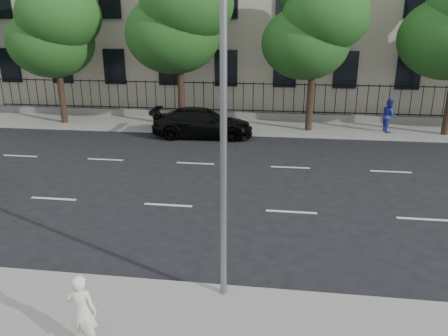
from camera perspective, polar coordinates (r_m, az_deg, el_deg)
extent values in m
plane|color=black|center=(12.31, -10.31, -9.38)|extent=(120.00, 120.00, 0.00)
cube|color=gray|center=(25.20, -0.62, 5.61)|extent=(60.00, 4.00, 0.15)
cube|color=slate|center=(26.79, -0.09, 6.99)|extent=(30.00, 0.50, 0.40)
cube|color=black|center=(26.73, -0.09, 7.62)|extent=(28.80, 0.05, 0.05)
cube|color=black|center=(26.48, -0.09, 11.02)|extent=(28.80, 0.05, 0.05)
cylinder|color=slate|center=(8.23, -0.07, 7.68)|extent=(0.14, 0.14, 8.00)
cylinder|color=#382619|center=(26.98, -20.40, 8.71)|extent=(0.36, 0.36, 2.97)
ellipsoid|color=#21541C|center=(27.15, -21.60, 15.01)|extent=(4.75, 4.75, 3.90)
ellipsoid|color=#21541C|center=(26.26, -20.70, 18.05)|extent=(4.50, 4.50, 3.70)
cylinder|color=#382619|center=(24.47, -5.61, 9.28)|extent=(0.36, 0.36, 3.32)
ellipsoid|color=#21541C|center=(24.56, -6.64, 16.98)|extent=(5.13, 5.13, 4.21)
ellipsoid|color=#21541C|center=(23.87, -4.86, 20.56)|extent=(4.86, 4.86, 4.00)
cylinder|color=#382619|center=(23.88, 11.16, 8.50)|extent=(0.36, 0.36, 3.08)
ellipsoid|color=#21541C|center=(23.85, 10.59, 15.74)|extent=(4.56, 4.56, 3.74)
ellipsoid|color=#21541C|center=(23.38, 13.16, 18.77)|extent=(4.32, 4.32, 3.55)
imported|color=black|center=(22.73, -2.83, 5.92)|extent=(5.30, 2.40, 1.50)
imported|color=white|center=(8.42, -18.02, -17.42)|extent=(0.54, 0.36, 1.46)
imported|color=navy|center=(24.79, 20.73, 6.44)|extent=(0.75, 0.91, 1.74)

